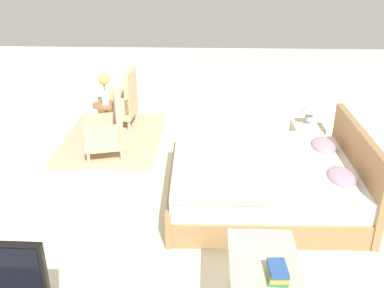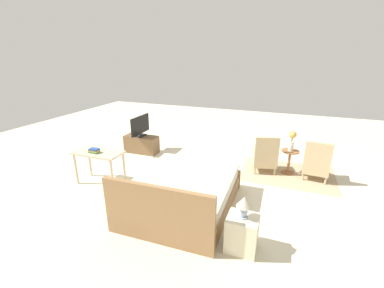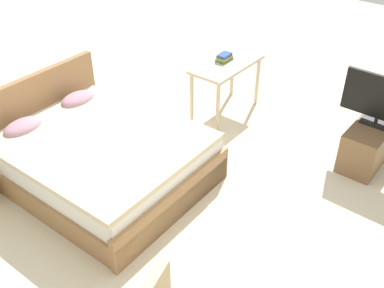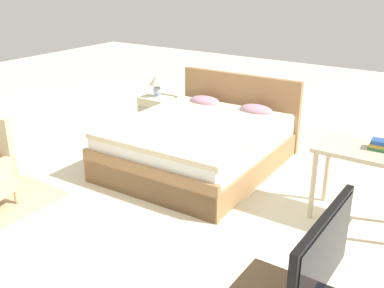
{
  "view_description": "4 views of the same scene",
  "coord_description": "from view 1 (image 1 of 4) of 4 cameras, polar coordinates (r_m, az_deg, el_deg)",
  "views": [
    {
      "loc": [
        4.5,
        0.41,
        2.92
      ],
      "look_at": [
        -0.05,
        0.24,
        0.78
      ],
      "focal_mm": 42.0,
      "sensor_mm": 36.0,
      "label": 1
    },
    {
      "loc": [
        -1.67,
        4.89,
        2.7
      ],
      "look_at": [
        0.22,
        -0.12,
        0.81
      ],
      "focal_mm": 24.0,
      "sensor_mm": 36.0,
      "label": 2
    },
    {
      "loc": [
        -2.5,
        -2.15,
        3.21
      ],
      "look_at": [
        0.34,
        0.11,
        0.67
      ],
      "focal_mm": 42.0,
      "sensor_mm": 36.0,
      "label": 3
    },
    {
      "loc": [
        2.71,
        -3.21,
        2.28
      ],
      "look_at": [
        0.33,
        0.33,
        0.61
      ],
      "focal_mm": 42.0,
      "sensor_mm": 36.0,
      "label": 4
    }
  ],
  "objects": [
    {
      "name": "ground_plane",
      "position": [
        5.38,
        -2.58,
        -7.69
      ],
      "size": [
        16.0,
        16.0,
        0.0
      ],
      "primitive_type": "plane",
      "color": "beige"
    },
    {
      "name": "floor_rug",
      "position": [
        7.14,
        -10.04,
        0.71
      ],
      "size": [
        2.1,
        1.5,
        0.01
      ],
      "color": "tan",
      "rests_on": "ground_plane"
    },
    {
      "name": "bed",
      "position": [
        5.3,
        9.51,
        -4.81
      ],
      "size": [
        1.79,
        2.19,
        0.96
      ],
      "color": "#997047",
      "rests_on": "ground_plane"
    },
    {
      "name": "armchair_by_window_left",
      "position": [
        7.5,
        -8.97,
        5.14
      ],
      "size": [
        0.59,
        0.59,
        0.92
      ],
      "color": "#CCB284",
      "rests_on": "floor_rug"
    },
    {
      "name": "armchair_by_window_right",
      "position": [
        6.48,
        -10.74,
        1.7
      ],
      "size": [
        0.66,
        0.66,
        0.92
      ],
      "color": "#CCB284",
      "rests_on": "floor_rug"
    },
    {
      "name": "side_table",
      "position": [
        7.02,
        -10.76,
        3.36
      ],
      "size": [
        0.4,
        0.4,
        0.57
      ],
      "color": "#936038",
      "rests_on": "ground_plane"
    },
    {
      "name": "flower_vase",
      "position": [
        6.85,
        -11.1,
        7.29
      ],
      "size": [
        0.17,
        0.17,
        0.48
      ],
      "color": "silver",
      "rests_on": "side_table"
    },
    {
      "name": "nightstand",
      "position": [
        6.5,
        14.24,
        0.3
      ],
      "size": [
        0.44,
        0.41,
        0.54
      ],
      "color": "beige",
      "rests_on": "ground_plane"
    },
    {
      "name": "table_lamp",
      "position": [
        6.31,
        14.7,
        4.27
      ],
      "size": [
        0.22,
        0.22,
        0.33
      ],
      "color": "#9EADC6",
      "rests_on": "nightstand"
    },
    {
      "name": "vanity_desk",
      "position": [
        3.43,
        9.33,
        -17.22
      ],
      "size": [
        1.04,
        0.52,
        0.74
      ],
      "color": "beige",
      "rests_on": "ground_plane"
    },
    {
      "name": "book_stack",
      "position": [
        3.31,
        10.81,
        -15.67
      ],
      "size": [
        0.22,
        0.15,
        0.09
      ],
      "color": "#337A47",
      "rests_on": "vanity_desk"
    }
  ]
}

